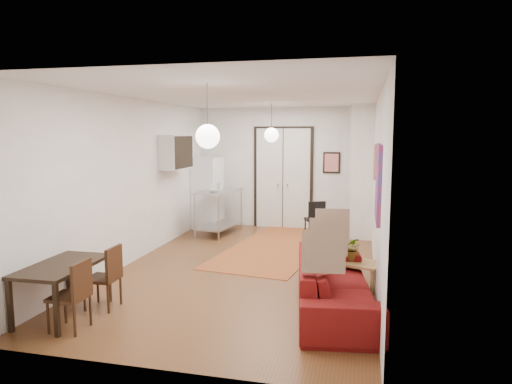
% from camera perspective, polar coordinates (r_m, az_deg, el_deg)
% --- Properties ---
extents(floor, '(7.00, 7.00, 0.00)m').
position_cam_1_polar(floor, '(7.93, -1.00, -9.41)').
color(floor, brown).
rests_on(floor, ground).
extents(ceiling, '(4.20, 7.00, 0.02)m').
position_cam_1_polar(ceiling, '(7.62, -1.05, 11.96)').
color(ceiling, silver).
rests_on(ceiling, wall_back).
extents(wall_back, '(4.20, 0.02, 2.90)m').
position_cam_1_polar(wall_back, '(11.05, 3.45, 3.00)').
color(wall_back, white).
rests_on(wall_back, floor).
extents(wall_front, '(4.20, 0.02, 2.90)m').
position_cam_1_polar(wall_front, '(4.37, -12.43, -3.90)').
color(wall_front, white).
rests_on(wall_front, floor).
extents(wall_left, '(0.02, 7.00, 2.90)m').
position_cam_1_polar(wall_left, '(8.41, -15.04, 1.38)').
color(wall_left, white).
rests_on(wall_left, floor).
extents(wall_right, '(0.02, 7.00, 2.90)m').
position_cam_1_polar(wall_right, '(7.41, 14.91, 0.61)').
color(wall_right, white).
rests_on(wall_right, floor).
extents(double_doors, '(1.44, 0.06, 2.50)m').
position_cam_1_polar(double_doors, '(11.03, 3.40, 1.69)').
color(double_doors, white).
rests_on(double_doors, wall_back).
extents(stub_partition, '(0.50, 0.10, 2.90)m').
position_cam_1_polar(stub_partition, '(9.95, 13.07, 2.34)').
color(stub_partition, white).
rests_on(stub_partition, floor).
extents(wall_cabinet, '(0.35, 1.00, 0.70)m').
position_cam_1_polar(wall_cabinet, '(9.65, -9.96, 4.94)').
color(wall_cabinet, silver).
rests_on(wall_cabinet, wall_left).
extents(painting_popart, '(0.05, 1.00, 1.00)m').
position_cam_1_polar(painting_popart, '(6.15, 15.06, 1.13)').
color(painting_popart, red).
rests_on(painting_popart, wall_right).
extents(painting_abstract, '(0.05, 0.50, 0.60)m').
position_cam_1_polar(painting_abstract, '(8.18, 14.67, 3.69)').
color(painting_abstract, beige).
rests_on(painting_abstract, wall_right).
extents(poster_back, '(0.40, 0.03, 0.50)m').
position_cam_1_polar(poster_back, '(10.88, 9.42, 3.64)').
color(poster_back, red).
rests_on(poster_back, wall_back).
extents(print_left, '(0.03, 0.44, 0.54)m').
position_cam_1_polar(print_left, '(10.16, -9.64, 5.35)').
color(print_left, olive).
rests_on(print_left, wall_left).
extents(pendant_back, '(0.30, 0.30, 0.80)m').
position_cam_1_polar(pendant_back, '(9.55, 1.94, 7.13)').
color(pendant_back, white).
rests_on(pendant_back, ceiling).
extents(pendant_front, '(0.30, 0.30, 0.80)m').
position_cam_1_polar(pendant_front, '(5.68, -6.06, 6.93)').
color(pendant_front, white).
rests_on(pendant_front, ceiling).
extents(kilim_rug, '(2.26, 4.63, 0.01)m').
position_cam_1_polar(kilim_rug, '(9.53, 3.09, -6.51)').
color(kilim_rug, '#AE5E2B').
rests_on(kilim_rug, floor).
extents(sofa, '(1.26, 2.49, 0.70)m').
position_cam_1_polar(sofa, '(6.12, 9.86, -11.25)').
color(sofa, maroon).
rests_on(sofa, floor).
extents(coffee_table, '(0.98, 0.74, 0.39)m').
position_cam_1_polar(coffee_table, '(7.09, 11.87, -8.80)').
color(coffee_table, tan).
rests_on(coffee_table, floor).
extents(potted_plant, '(0.42, 0.39, 0.38)m').
position_cam_1_polar(potted_plant, '(7.03, 11.92, -6.93)').
color(potted_plant, '#3D6F32').
rests_on(potted_plant, coffee_table).
extents(kitchen_counter, '(0.83, 1.39, 1.01)m').
position_cam_1_polar(kitchen_counter, '(10.39, -4.67, -1.63)').
color(kitchen_counter, '#B4B7B9').
rests_on(kitchen_counter, floor).
extents(bowl, '(0.30, 0.30, 0.06)m').
position_cam_1_polar(bowl, '(10.06, -5.22, 0.18)').
color(bowl, silver).
rests_on(bowl, kitchen_counter).
extents(soap_bottle, '(0.12, 0.12, 0.21)m').
position_cam_1_polar(soap_bottle, '(10.58, -4.54, 0.96)').
color(soap_bottle, '#538EB4').
rests_on(soap_bottle, kitchen_counter).
extents(fridge, '(0.68, 0.68, 1.71)m').
position_cam_1_polar(fridge, '(11.02, -6.06, -0.15)').
color(fridge, white).
rests_on(fridge, floor).
extents(dining_table, '(0.72, 1.22, 0.67)m').
position_cam_1_polar(dining_table, '(6.26, -23.06, -8.95)').
color(dining_table, black).
rests_on(dining_table, floor).
extents(dining_chair_near, '(0.40, 0.56, 0.83)m').
position_cam_1_polar(dining_chair_near, '(6.45, -18.32, -9.34)').
color(dining_chair_near, '#3B2112').
rests_on(dining_chair_near, floor).
extents(dining_chair_far, '(0.40, 0.56, 0.83)m').
position_cam_1_polar(dining_chair_far, '(5.90, -21.93, -11.09)').
color(dining_chair_far, '#3B2112').
rests_on(dining_chair_far, floor).
extents(black_side_chair, '(0.50, 0.51, 0.83)m').
position_cam_1_polar(black_side_chair, '(10.17, 7.36, -2.92)').
color(black_side_chair, black).
rests_on(black_side_chair, floor).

